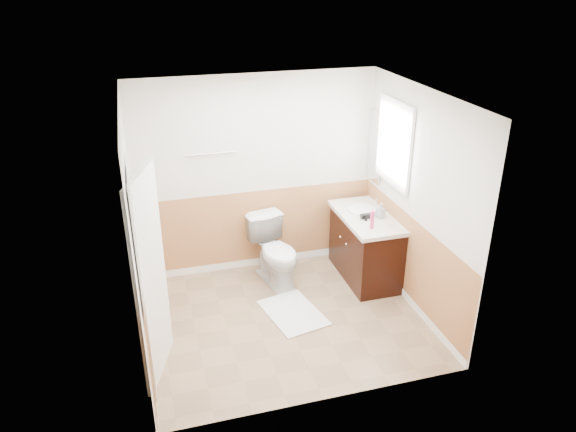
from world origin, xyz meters
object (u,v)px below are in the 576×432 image
object	(u,v)px
toilet	(276,252)
bath_mat	(293,313)
vanity_cabinet	(365,248)
lotion_bottle	(372,220)
soap_dispenser	(381,210)

from	to	relation	value
toilet	bath_mat	xyz separation A→B (m)	(0.00, -0.75, -0.40)
vanity_cabinet	toilet	bearing A→B (deg)	169.87
bath_mat	lotion_bottle	xyz separation A→B (m)	(1.00, 0.21, 0.95)
bath_mat	vanity_cabinet	size ratio (longest dim) A/B	0.73
toilet	vanity_cabinet	size ratio (longest dim) A/B	0.75
lotion_bottle	soap_dispenser	bearing A→B (deg)	48.06
lotion_bottle	soap_dispenser	distance (m)	0.33
bath_mat	lotion_bottle	distance (m)	1.40
bath_mat	soap_dispenser	distance (m)	1.61
lotion_bottle	toilet	bearing A→B (deg)	151.57
bath_mat	lotion_bottle	size ratio (longest dim) A/B	3.64
lotion_bottle	bath_mat	bearing A→B (deg)	-168.30
toilet	lotion_bottle	distance (m)	1.27
toilet	soap_dispenser	distance (m)	1.37
toilet	bath_mat	distance (m)	0.85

